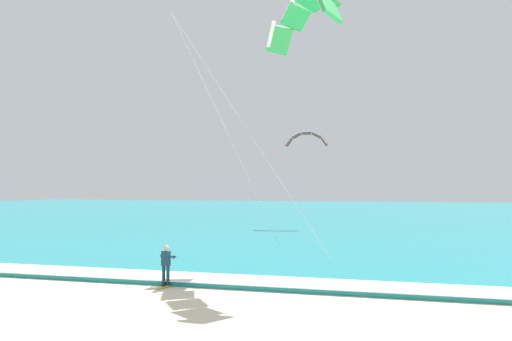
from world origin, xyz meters
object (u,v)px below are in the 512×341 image
object	(u,v)px
surfboard	(166,286)
kitesurfer	(166,263)
kite_distant	(307,137)
kite_primary	(305,13)

from	to	relation	value
surfboard	kitesurfer	world-z (taller)	kitesurfer
kitesurfer	kite_distant	xyz separation A→B (m)	(0.91, 29.28, 7.96)
kitesurfer	kite_distant	distance (m)	30.35
kitesurfer	surfboard	bearing A→B (deg)	-93.74
surfboard	kitesurfer	distance (m)	0.91
surfboard	kite_primary	world-z (taller)	kite_primary
kite_primary	kite_distant	world-z (taller)	kite_primary
kitesurfer	kite_primary	distance (m)	12.92
kitesurfer	kite_distant	bearing A→B (deg)	88.22
kite_primary	kite_distant	size ratio (longest dim) A/B	2.87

